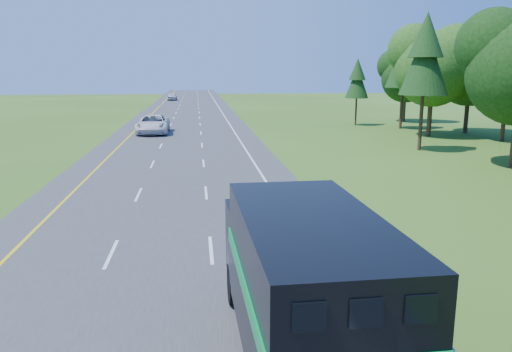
# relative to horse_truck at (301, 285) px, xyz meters

# --- Properties ---
(road) EXTENTS (15.00, 260.00, 0.04)m
(road) POSITION_rel_horse_truck_xyz_m (-3.59, 37.93, -2.06)
(road) COLOR #38383A
(road) RESTS_ON ground
(lane_markings) EXTENTS (11.15, 260.00, 0.01)m
(lane_markings) POSITION_rel_horse_truck_xyz_m (-3.59, 37.93, -2.03)
(lane_markings) COLOR yellow
(lane_markings) RESTS_ON road
(horse_truck) EXTENTS (2.89, 8.66, 3.81)m
(horse_truck) POSITION_rel_horse_truck_xyz_m (0.00, 0.00, 0.00)
(horse_truck) COLOR black
(horse_truck) RESTS_ON road
(white_suv) EXTENTS (3.28, 7.12, 1.98)m
(white_suv) POSITION_rel_horse_truck_xyz_m (-6.83, 44.37, -1.05)
(white_suv) COLOR silver
(white_suv) RESTS_ON road
(far_car) EXTENTS (2.21, 5.05, 1.70)m
(far_car) POSITION_rel_horse_truck_xyz_m (-7.57, 105.46, -1.19)
(far_car) COLOR silver
(far_car) RESTS_ON road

